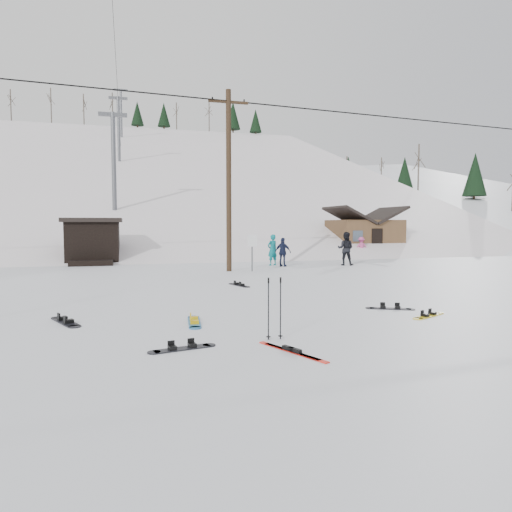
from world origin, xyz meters
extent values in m
plane|color=silver|center=(0.00, 0.00, 0.00)|extent=(200.00, 200.00, 0.00)
cube|color=white|center=(0.00, 55.00, -12.00)|extent=(60.00, 85.24, 65.97)
cube|color=silver|center=(38.00, 50.00, -11.00)|extent=(45.66, 93.98, 54.59)
cylinder|color=#3A2819|center=(2.00, 14.00, 4.50)|extent=(0.26, 0.26, 9.00)
cube|color=#3A2819|center=(2.00, 14.00, 8.40)|extent=(2.00, 0.12, 0.12)
cylinder|color=black|center=(2.00, 14.00, 8.52)|extent=(0.08, 0.08, 0.12)
cylinder|color=#595B60|center=(3.10, 13.60, 0.90)|extent=(0.07, 0.07, 1.80)
cube|color=white|center=(3.10, 13.56, 1.55)|extent=(0.50, 0.04, 0.60)
cube|color=black|center=(-5.00, 21.00, 1.25)|extent=(3.00, 3.00, 2.50)
cube|color=black|center=(-5.00, 21.00, 2.62)|extent=(3.40, 3.40, 0.25)
cube|color=black|center=(-5.00, 19.20, 0.15)|extent=(2.40, 1.20, 0.30)
cylinder|color=#595B60|center=(-4.00, 30.00, 7.25)|extent=(0.36, 0.36, 8.00)
cube|color=#595B60|center=(-4.00, 30.00, 11.05)|extent=(2.20, 0.30, 0.30)
cylinder|color=#595B60|center=(-4.00, 50.00, 13.75)|extent=(0.36, 0.36, 8.00)
cube|color=#595B60|center=(-4.00, 50.00, 17.55)|extent=(2.20, 0.30, 0.30)
cylinder|color=#595B60|center=(-4.00, 70.00, 20.25)|extent=(0.36, 0.36, 8.00)
cube|color=#595B60|center=(-4.00, 70.00, 24.05)|extent=(2.20, 0.30, 0.30)
cube|color=brown|center=(15.00, 24.00, 1.35)|extent=(5.00, 4.00, 2.70)
cube|color=black|center=(13.65, 24.00, 3.05)|extent=(2.69, 4.40, 1.43)
cube|color=black|center=(16.35, 24.00, 3.05)|extent=(2.69, 4.40, 1.43)
cube|color=black|center=(15.00, 21.98, 1.10)|extent=(0.90, 0.06, 1.90)
cube|color=#1B6AB2|center=(-1.32, 2.33, 0.01)|extent=(0.40, 1.25, 0.03)
cylinder|color=#1B6AB2|center=(-1.26, 2.94, 0.01)|extent=(0.28, 0.28, 0.03)
cylinder|color=#1B6AB2|center=(-1.38, 1.72, 0.01)|extent=(0.28, 0.28, 0.03)
cube|color=#D3A10B|center=(-1.30, 2.55, 0.07)|extent=(0.21, 0.17, 0.08)
cube|color=#D3A10B|center=(-1.34, 2.11, 0.07)|extent=(0.21, 0.17, 0.08)
cube|color=red|center=(0.12, -0.76, 0.01)|extent=(0.75, 1.52, 0.02)
cube|color=black|center=(0.12, -0.76, 0.06)|extent=(0.19, 0.30, 0.07)
cube|color=red|center=(0.05, -0.61, 0.01)|extent=(0.75, 1.52, 0.02)
cube|color=black|center=(0.05, -0.61, 0.06)|extent=(0.19, 0.30, 0.07)
cylinder|color=black|center=(-0.06, 0.31, 0.62)|extent=(0.02, 0.02, 1.25)
cylinder|color=black|center=(-0.06, 0.31, 0.06)|extent=(0.09, 0.09, 0.01)
cylinder|color=black|center=(-0.06, 0.31, 1.23)|extent=(0.04, 0.04, 0.11)
cylinder|color=black|center=(0.20, 0.31, 0.62)|extent=(0.02, 0.02, 1.25)
cylinder|color=black|center=(0.20, 0.31, 0.06)|extent=(0.09, 0.09, 0.01)
cylinder|color=black|center=(0.20, 0.31, 1.23)|extent=(0.04, 0.04, 0.11)
cube|color=black|center=(-1.85, 0.06, 0.01)|extent=(1.12, 0.48, 0.02)
cylinder|color=black|center=(-1.32, 0.17, 0.01)|extent=(0.25, 0.25, 0.02)
cylinder|color=black|center=(-2.38, -0.06, 0.01)|extent=(0.25, 0.25, 0.02)
cube|color=black|center=(-1.66, 0.10, 0.06)|extent=(0.17, 0.20, 0.07)
cube|color=black|center=(-2.04, 0.01, 0.06)|extent=(0.17, 0.20, 0.07)
cube|color=black|center=(-4.32, 3.17, 0.01)|extent=(0.81, 1.29, 0.03)
cylinder|color=black|center=(-4.59, 3.76, 0.01)|extent=(0.30, 0.30, 0.03)
cylinder|color=black|center=(-4.05, 2.59, 0.01)|extent=(0.30, 0.30, 0.03)
cube|color=black|center=(-4.42, 3.38, 0.07)|extent=(0.26, 0.23, 0.08)
cube|color=black|center=(-4.22, 2.96, 0.07)|extent=(0.26, 0.23, 0.08)
cube|color=black|center=(4.21, 2.66, 0.01)|extent=(1.10, 0.69, 0.02)
cylinder|color=black|center=(4.71, 2.43, 0.01)|extent=(0.25, 0.25, 0.02)
cylinder|color=black|center=(3.71, 2.89, 0.01)|extent=(0.25, 0.25, 0.02)
cube|color=black|center=(4.39, 2.57, 0.06)|extent=(0.20, 0.22, 0.07)
cube|color=black|center=(4.03, 2.74, 0.06)|extent=(0.20, 0.22, 0.07)
cube|color=yellow|center=(4.62, 1.51, 0.01)|extent=(1.08, 0.70, 0.02)
cylinder|color=yellow|center=(5.11, 1.75, 0.01)|extent=(0.25, 0.25, 0.02)
cylinder|color=yellow|center=(4.14, 1.27, 0.01)|extent=(0.25, 0.25, 0.02)
cube|color=black|center=(4.80, 1.60, 0.06)|extent=(0.20, 0.22, 0.07)
cube|color=black|center=(4.45, 1.43, 0.06)|extent=(0.20, 0.22, 0.07)
cube|color=black|center=(1.24, 8.54, 0.01)|extent=(0.59, 1.15, 0.02)
cylinder|color=black|center=(1.07, 9.07, 0.01)|extent=(0.26, 0.26, 0.02)
cylinder|color=black|center=(1.41, 8.00, 0.01)|extent=(0.26, 0.26, 0.02)
cube|color=black|center=(1.18, 8.73, 0.06)|extent=(0.22, 0.19, 0.07)
cube|color=black|center=(1.30, 8.34, 0.06)|extent=(0.22, 0.19, 0.07)
imported|color=#0B7177|center=(5.08, 16.49, 0.89)|extent=(0.76, 0.64, 1.79)
imported|color=black|center=(9.17, 15.43, 0.96)|extent=(1.18, 1.13, 1.92)
imported|color=#BA417F|center=(13.33, 21.30, 0.73)|extent=(1.01, 0.69, 1.45)
imported|color=#161D39|center=(5.44, 15.67, 0.81)|extent=(0.97, 0.92, 1.62)
camera|label=1|loc=(-2.74, -8.52, 2.37)|focal=32.00mm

